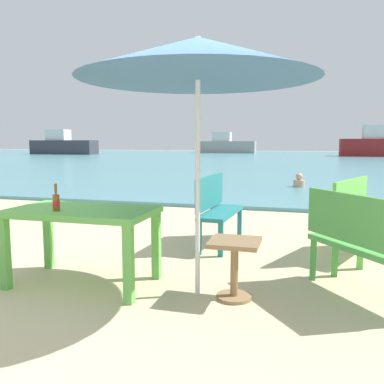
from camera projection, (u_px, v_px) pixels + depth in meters
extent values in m
plane|color=beige|center=(139.00, 299.00, 3.62)|extent=(120.00, 120.00, 0.00)
cube|color=teal|center=(286.00, 159.00, 32.28)|extent=(120.00, 50.00, 0.08)
cube|color=#60B24C|center=(82.00, 212.00, 3.93)|extent=(1.40, 0.80, 0.06)
cube|color=#60B24C|center=(5.00, 254.00, 3.83)|extent=(0.08, 0.08, 0.70)
cube|color=#60B24C|center=(129.00, 265.00, 3.48)|extent=(0.08, 0.08, 0.70)
cube|color=#60B24C|center=(48.00, 237.00, 4.47)|extent=(0.08, 0.08, 0.70)
cube|color=#60B24C|center=(156.00, 245.00, 4.13)|extent=(0.08, 0.08, 0.70)
cylinder|color=brown|center=(56.00, 203.00, 3.78)|extent=(0.06, 0.06, 0.16)
cone|color=brown|center=(56.00, 195.00, 3.77)|extent=(0.06, 0.06, 0.03)
cylinder|color=brown|center=(56.00, 189.00, 3.77)|extent=(0.03, 0.03, 0.09)
cylinder|color=red|center=(56.00, 204.00, 3.78)|extent=(0.07, 0.07, 0.05)
cylinder|color=gold|center=(55.00, 184.00, 3.76)|extent=(0.03, 0.03, 0.01)
cylinder|color=silver|center=(198.00, 171.00, 3.58)|extent=(0.04, 0.04, 2.30)
cone|color=#33598C|center=(198.00, 58.00, 3.46)|extent=(2.10, 2.10, 0.36)
cube|color=olive|center=(235.00, 242.00, 3.57)|extent=(0.44, 0.44, 0.04)
cylinder|color=olive|center=(234.00, 272.00, 3.61)|extent=(0.07, 0.07, 0.50)
cylinder|color=olive|center=(234.00, 297.00, 3.64)|extent=(0.32, 0.32, 0.03)
cube|color=#237275|center=(221.00, 213.00, 5.47)|extent=(0.43, 1.22, 0.05)
cube|color=#237275|center=(210.00, 192.00, 5.49)|extent=(0.11, 1.20, 0.44)
cube|color=#237275|center=(221.00, 240.00, 4.94)|extent=(0.06, 0.06, 0.42)
cube|color=#237275|center=(240.00, 223.00, 5.97)|extent=(0.06, 0.06, 0.42)
cube|color=#237275|center=(199.00, 238.00, 5.03)|extent=(0.06, 0.06, 0.42)
cube|color=#237275|center=(221.00, 222.00, 6.06)|extent=(0.06, 0.06, 0.42)
cube|color=#4C9E47|center=(366.00, 249.00, 3.62)|extent=(1.01, 1.17, 0.05)
cube|color=#4C9E47|center=(354.00, 219.00, 3.53)|extent=(0.76, 0.98, 0.44)
cube|color=#4C9E47|center=(335.00, 257.00, 4.21)|extent=(0.06, 0.06, 0.42)
cube|color=#4C9E47|center=(313.00, 259.00, 4.11)|extent=(0.06, 0.06, 0.42)
cube|color=#60B24C|center=(363.00, 220.00, 4.93)|extent=(0.80, 1.24, 0.05)
cube|color=#60B24C|center=(351.00, 197.00, 5.00)|extent=(0.51, 1.12, 0.44)
cube|color=#60B24C|center=(360.00, 250.00, 4.45)|extent=(0.06, 0.06, 0.42)
cube|color=#60B24C|center=(335.00, 246.00, 4.63)|extent=(0.06, 0.06, 0.42)
cube|color=#60B24C|center=(364.00, 230.00, 5.48)|extent=(0.06, 0.06, 0.42)
cylinder|color=tan|center=(299.00, 183.00, 11.90)|extent=(0.34, 0.34, 0.20)
sphere|color=tan|center=(299.00, 177.00, 11.88)|extent=(0.21, 0.21, 0.21)
cube|color=#38383F|center=(64.00, 147.00, 43.29)|extent=(7.23, 1.97, 1.48)
cube|color=silver|center=(58.00, 135.00, 43.30)|extent=(2.30, 1.48, 1.15)
cube|color=gray|center=(227.00, 147.00, 47.74)|extent=(6.78, 1.85, 1.39)
cube|color=silver|center=(222.00, 137.00, 47.75)|extent=(2.16, 1.39, 1.08)
cube|color=silver|center=(378.00, 132.00, 36.46)|extent=(2.48, 1.59, 1.24)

